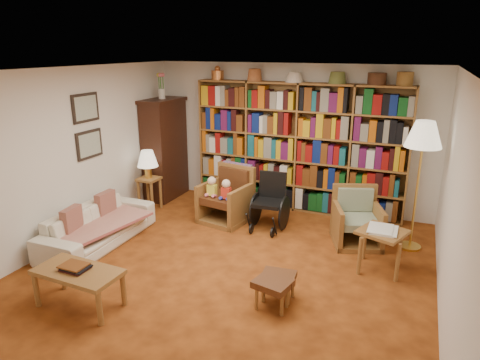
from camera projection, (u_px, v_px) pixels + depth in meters
The scene contains 23 objects.
floor at pixel (232, 264), 5.66m from camera, with size 5.00×5.00×0.00m, color #A04D18.
ceiling at pixel (230, 70), 4.92m from camera, with size 5.00×5.00×0.00m, color white.
wall_back at pixel (289, 137), 7.49m from camera, with size 5.00×5.00×0.00m, color silver.
wall_front at pixel (90, 265), 3.09m from camera, with size 5.00×5.00×0.00m, color silver.
wall_left at pixel (74, 155), 6.22m from camera, with size 5.00×5.00×0.00m, color silver.
wall_right at pixel (455, 201), 4.36m from camera, with size 5.00×5.00×0.00m, color silver.
bookshelf at pixel (297, 144), 7.29m from camera, with size 3.60×0.30×2.42m.
curio_cabinet at pixel (165, 148), 7.97m from camera, with size 0.50×0.95×2.40m.
framed_pictures at pixel (87, 126), 6.36m from camera, with size 0.03×0.52×0.97m.
sofa at pixel (98, 226), 6.20m from camera, with size 0.73×1.87×0.55m, color beige.
sofa_throw at pixel (101, 225), 6.17m from camera, with size 0.75×1.40×0.04m, color beige.
cushion_left at pixel (106, 205), 6.50m from camera, with size 0.11×0.36×0.36m, color maroon.
cushion_right at pixel (72, 222), 5.89m from camera, with size 0.11×0.36×0.36m, color maroon.
side_table_lamp at pixel (149, 187), 7.47m from camera, with size 0.35×0.35×0.58m.
table_lamp at pixel (147, 159), 7.32m from camera, with size 0.36×0.36×0.49m.
armchair_leather at pixel (228, 198), 7.06m from camera, with size 0.83×0.87×0.91m.
armchair_sage at pixel (358, 222), 6.25m from camera, with size 0.89×0.89×0.82m.
wheelchair at pixel (270, 203), 6.73m from camera, with size 0.51×0.71×0.89m.
floor_lamp at pixel (423, 140), 5.68m from camera, with size 0.48×0.48×1.83m.
side_table_papers at pixel (382, 237), 5.40m from camera, with size 0.67×0.67×0.58m.
footstool_a at pixel (278, 279), 4.81m from camera, with size 0.40×0.35×0.32m.
footstool_b at pixel (273, 285), 4.66m from camera, with size 0.44×0.40×0.33m.
coffee_table at pixel (78, 275), 4.65m from camera, with size 0.97×0.51×0.50m.
Camera 1 is at (2.08, -4.63, 2.76)m, focal length 32.00 mm.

